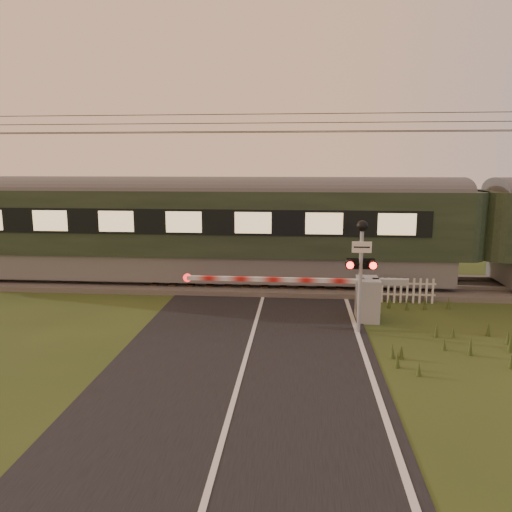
# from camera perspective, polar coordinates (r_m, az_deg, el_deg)

# --- Properties ---
(ground) EXTENTS (160.00, 160.00, 0.00)m
(ground) POSITION_cam_1_polar(r_m,az_deg,el_deg) (12.16, -0.93, -10.78)
(ground) COLOR #2D4018
(ground) RESTS_ON ground
(road) EXTENTS (6.00, 140.00, 0.03)m
(road) POSITION_cam_1_polar(r_m,az_deg,el_deg) (11.94, -0.97, -11.14)
(road) COLOR black
(road) RESTS_ON ground
(track_bed) EXTENTS (140.00, 3.40, 0.39)m
(track_bed) POSITION_cam_1_polar(r_m,az_deg,el_deg) (18.33, 1.19, -3.21)
(track_bed) COLOR #47423D
(track_bed) RESTS_ON ground
(overhead_wires) EXTENTS (120.00, 0.62, 0.62)m
(overhead_wires) POSITION_cam_1_polar(r_m,az_deg,el_deg) (17.85, 1.26, 14.72)
(overhead_wires) COLOR black
(overhead_wires) RESTS_ON ground
(train) EXTENTS (39.02, 2.69, 3.63)m
(train) POSITION_cam_1_polar(r_m,az_deg,el_deg) (18.92, 23.87, 2.59)
(train) COLOR slate
(train) RESTS_ON ground
(boom_gate) EXTENTS (6.45, 0.94, 1.25)m
(boom_gate) POSITION_cam_1_polar(r_m,az_deg,el_deg) (14.58, 11.69, -4.57)
(boom_gate) COLOR gray
(boom_gate) RESTS_ON ground
(crossing_signal) EXTENTS (0.76, 0.34, 2.99)m
(crossing_signal) POSITION_cam_1_polar(r_m,az_deg,el_deg) (13.12, 11.93, -0.06)
(crossing_signal) COLOR gray
(crossing_signal) RESTS_ON ground
(picket_fence) EXTENTS (2.39, 0.07, 0.81)m
(picket_fence) POSITION_cam_1_polar(r_m,az_deg,el_deg) (16.67, 15.89, -3.79)
(picket_fence) COLOR silver
(picket_fence) RESTS_ON ground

